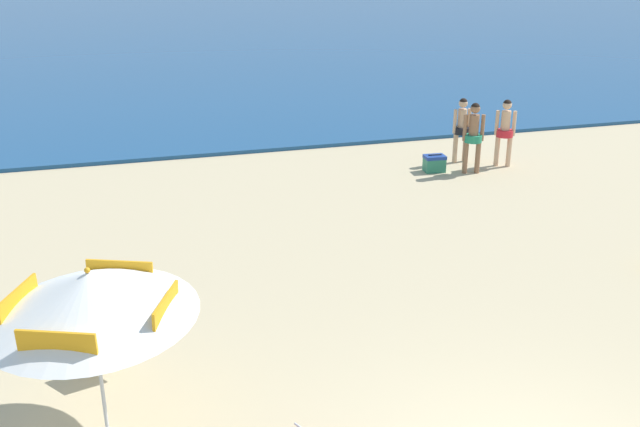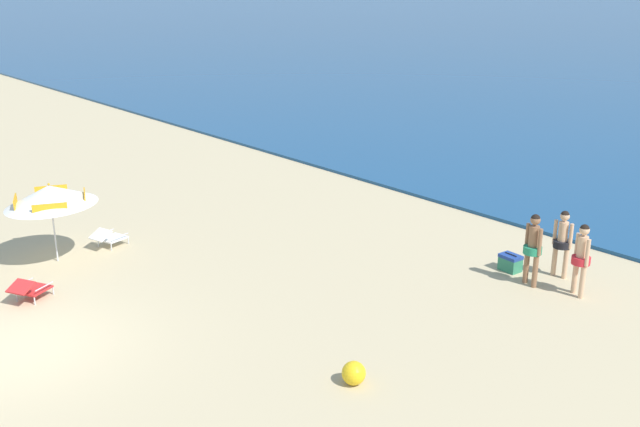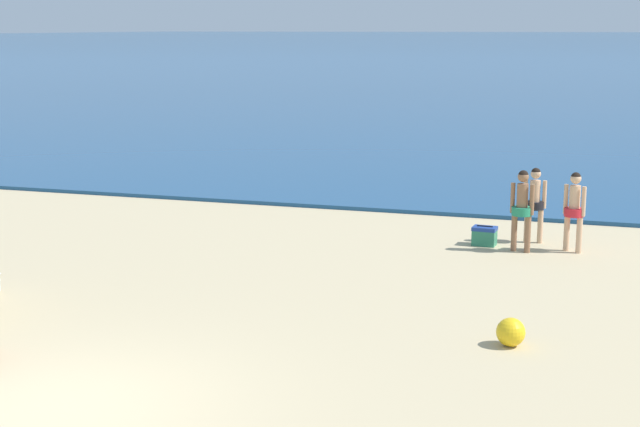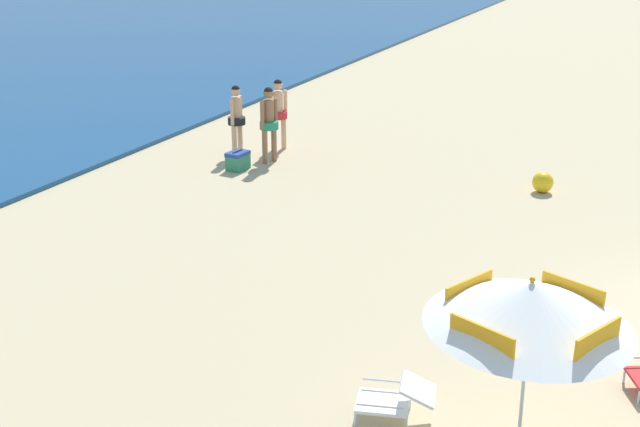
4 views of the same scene
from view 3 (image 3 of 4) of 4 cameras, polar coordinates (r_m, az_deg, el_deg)
name	(u,v)px [view 3 (image 3 of 4)]	position (r m, az deg, el deg)	size (l,w,h in m)	color
ground_plane	(59,409)	(11.98, -15.61, -11.37)	(800.00, 800.00, 0.00)	tan
ocean_water	(605,37)	(422.29, 16.97, 10.22)	(800.00, 800.00, 0.10)	navy
person_standing_near_shore	(535,200)	(20.36, 12.94, 0.83)	(0.48, 0.40, 1.62)	#D8A87F
person_standing_beside	(574,206)	(19.70, 15.23, 0.44)	(0.45, 0.40, 1.65)	#D8A87F
person_wading_in	(522,205)	(19.46, 12.21, 0.52)	(0.49, 0.41, 1.69)	#8C6042
cooler_box	(484,236)	(20.04, 9.99, -1.35)	(0.52, 0.39, 0.43)	#2D7F5B
beach_ball	(511,332)	(13.87, 11.54, -7.09)	(0.42, 0.42, 0.42)	yellow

